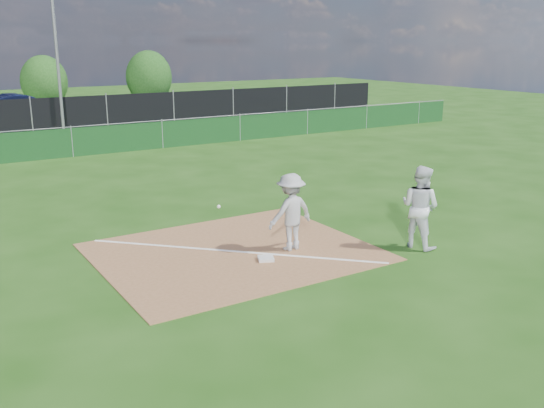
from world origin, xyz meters
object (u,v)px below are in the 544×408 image
(tree_right, at_px, (149,77))
(first_base, at_px, (266,258))
(play_at_first, at_px, (291,212))
(runner, at_px, (420,207))
(tree_mid, at_px, (44,82))
(car_mid, at_px, (21,108))
(light_pole, at_px, (57,55))
(car_right, at_px, (88,109))

(tree_right, bearing_deg, first_base, -107.05)
(play_at_first, relative_size, runner, 1.24)
(tree_mid, bearing_deg, car_mid, -114.24)
(car_mid, distance_m, tree_right, 11.31)
(light_pole, distance_m, play_at_first, 22.46)
(tree_right, bearing_deg, play_at_first, -105.81)
(car_right, bearing_deg, light_pole, 171.61)
(first_base, distance_m, play_at_first, 1.26)
(play_at_first, bearing_deg, light_pole, 89.22)
(car_mid, height_order, tree_right, tree_right)
(first_base, distance_m, tree_mid, 34.39)
(play_at_first, xyz_separation_m, runner, (2.66, -1.41, 0.06))
(light_pole, relative_size, first_base, 23.68)
(first_base, bearing_deg, play_at_first, 20.42)
(car_mid, height_order, car_right, car_mid)
(first_base, relative_size, car_right, 0.08)
(light_pole, height_order, tree_mid, light_pole)
(first_base, distance_m, car_right, 27.42)
(play_at_first, height_order, tree_mid, tree_mid)
(first_base, bearing_deg, car_mid, 89.74)
(car_mid, distance_m, tree_mid, 6.73)
(car_mid, relative_size, car_right, 1.23)
(light_pole, height_order, runner, light_pole)
(light_pole, bearing_deg, first_base, -92.98)
(tree_mid, bearing_deg, car_right, -82.47)
(tree_mid, bearing_deg, first_base, -94.76)
(first_base, distance_m, runner, 3.81)
(light_pole, distance_m, tree_mid, 11.95)
(light_pole, bearing_deg, tree_right, 49.72)
(light_pole, height_order, tree_right, light_pole)
(car_right, height_order, tree_right, tree_right)
(tree_mid, bearing_deg, play_at_first, -93.35)
(car_right, height_order, tree_mid, tree_mid)
(light_pole, relative_size, runner, 4.11)
(first_base, bearing_deg, tree_right, 72.95)
(play_at_first, bearing_deg, car_right, 83.80)
(tree_right, bearing_deg, tree_mid, 172.04)
(car_right, bearing_deg, tree_right, -25.29)
(runner, relative_size, car_mid, 0.39)
(car_right, bearing_deg, first_base, -166.63)
(play_at_first, distance_m, tree_mid, 33.97)
(car_right, relative_size, tree_right, 1.01)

